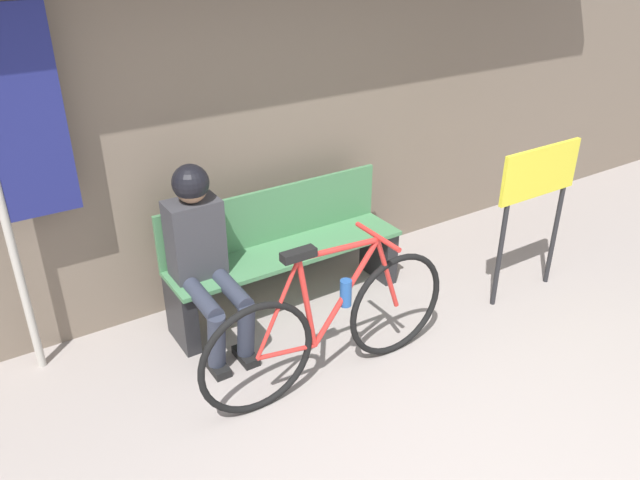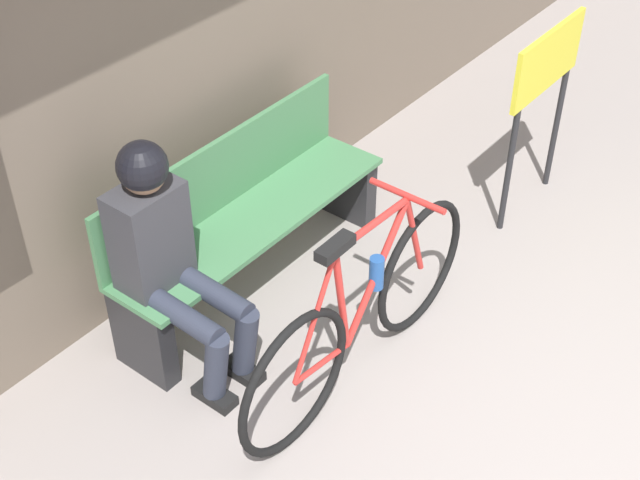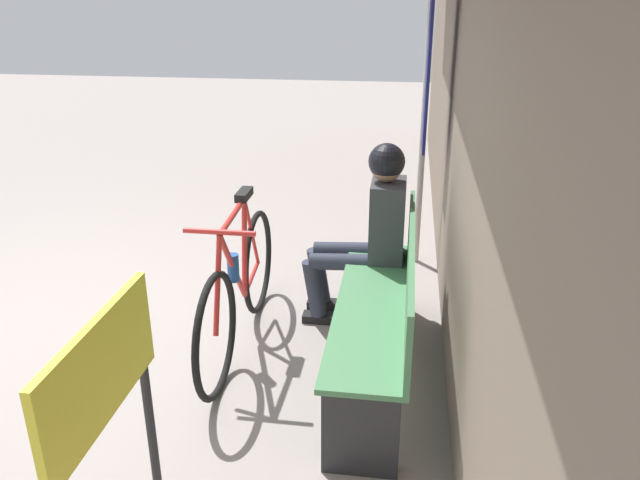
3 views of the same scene
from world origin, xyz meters
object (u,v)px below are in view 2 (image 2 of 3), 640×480
at_px(person_seated, 167,248).
at_px(signboard, 545,79).
at_px(park_bench_near, 246,221).
at_px(bicycle, 363,315).

distance_m(person_seated, signboard, 2.34).
height_order(park_bench_near, person_seated, person_seated).
xyz_separation_m(park_bench_near, person_seated, (-0.65, -0.12, 0.29)).
relative_size(bicycle, signboard, 1.47).
height_order(park_bench_near, signboard, signboard).
bearing_deg(bicycle, park_bench_near, 78.08).
bearing_deg(signboard, park_bench_near, 151.63).
bearing_deg(signboard, bicycle, -178.58).
bearing_deg(park_bench_near, bicycle, -101.92).
bearing_deg(park_bench_near, signboard, -28.37).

